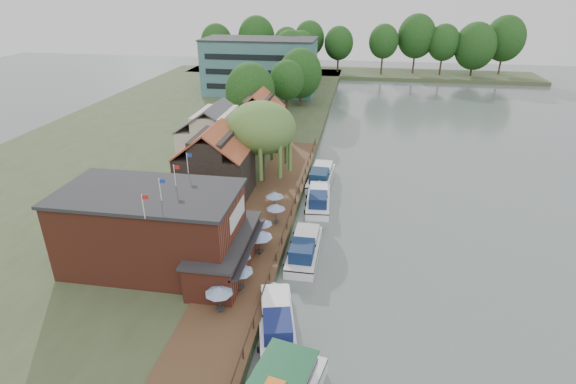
# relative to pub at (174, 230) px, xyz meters

# --- Properties ---
(ground) EXTENTS (260.00, 260.00, 0.00)m
(ground) POSITION_rel_pub_xyz_m (14.00, 1.00, -4.65)
(ground) COLOR #54615D
(ground) RESTS_ON ground
(land_bank) EXTENTS (50.00, 140.00, 1.00)m
(land_bank) POSITION_rel_pub_xyz_m (-16.00, 36.00, -4.15)
(land_bank) COLOR #384728
(land_bank) RESTS_ON ground
(quay_deck) EXTENTS (6.00, 50.00, 0.10)m
(quay_deck) POSITION_rel_pub_xyz_m (6.00, 11.00, -3.60)
(quay_deck) COLOR #47301E
(quay_deck) RESTS_ON land_bank
(quay_rail) EXTENTS (0.20, 49.00, 1.00)m
(quay_rail) POSITION_rel_pub_xyz_m (8.70, 11.50, -3.15)
(quay_rail) COLOR black
(quay_rail) RESTS_ON land_bank
(pub) EXTENTS (20.00, 11.00, 7.30)m
(pub) POSITION_rel_pub_xyz_m (0.00, 0.00, 0.00)
(pub) COLOR maroon
(pub) RESTS_ON land_bank
(hotel_block) EXTENTS (25.40, 12.40, 12.30)m
(hotel_block) POSITION_rel_pub_xyz_m (-8.00, 71.00, 2.50)
(hotel_block) COLOR #38666B
(hotel_block) RESTS_ON land_bank
(cottage_a) EXTENTS (8.60, 7.60, 8.50)m
(cottage_a) POSITION_rel_pub_xyz_m (-1.00, 15.00, 0.60)
(cottage_a) COLOR black
(cottage_a) RESTS_ON land_bank
(cottage_b) EXTENTS (9.60, 8.60, 8.50)m
(cottage_b) POSITION_rel_pub_xyz_m (-4.00, 25.00, 0.60)
(cottage_b) COLOR beige
(cottage_b) RESTS_ON land_bank
(cottage_c) EXTENTS (7.60, 7.60, 8.50)m
(cottage_c) POSITION_rel_pub_xyz_m (0.00, 34.00, 0.60)
(cottage_c) COLOR black
(cottage_c) RESTS_ON land_bank
(willow) EXTENTS (8.60, 8.60, 10.43)m
(willow) POSITION_rel_pub_xyz_m (3.50, 20.00, 1.56)
(willow) COLOR #476B2D
(willow) RESTS_ON land_bank
(umbrella_0) EXTENTS (2.17, 2.17, 2.38)m
(umbrella_0) POSITION_rel_pub_xyz_m (5.77, -5.66, -2.36)
(umbrella_0) COLOR navy
(umbrella_0) RESTS_ON quay_deck
(umbrella_1) EXTENTS (2.26, 2.26, 2.38)m
(umbrella_1) POSITION_rel_pub_xyz_m (6.59, -2.71, -2.36)
(umbrella_1) COLOR #1A4793
(umbrella_1) RESTS_ON quay_deck
(umbrella_2) EXTENTS (2.20, 2.20, 2.38)m
(umbrella_2) POSITION_rel_pub_xyz_m (5.95, -0.60, -2.36)
(umbrella_2) COLOR navy
(umbrella_2) RESTS_ON quay_deck
(umbrella_3) EXTENTS (2.46, 2.46, 2.38)m
(umbrella_3) POSITION_rel_pub_xyz_m (6.97, 2.93, -2.36)
(umbrella_3) COLOR #1A3E94
(umbrella_3) RESTS_ON quay_deck
(umbrella_4) EXTENTS (2.01, 2.01, 2.38)m
(umbrella_4) POSITION_rel_pub_xyz_m (6.69, 5.39, -2.36)
(umbrella_4) COLOR navy
(umbrella_4) RESTS_ON quay_deck
(umbrella_5) EXTENTS (2.03, 2.03, 2.38)m
(umbrella_5) POSITION_rel_pub_xyz_m (7.39, 8.84, -2.36)
(umbrella_5) COLOR navy
(umbrella_5) RESTS_ON quay_deck
(umbrella_6) EXTENTS (2.04, 2.04, 2.38)m
(umbrella_6) POSITION_rel_pub_xyz_m (6.72, 11.72, -2.36)
(umbrella_6) COLOR navy
(umbrella_6) RESTS_ON quay_deck
(cruiser_0) EXTENTS (5.18, 9.85, 2.26)m
(cruiser_0) POSITION_rel_pub_xyz_m (10.11, -5.40, -3.52)
(cruiser_0) COLOR white
(cruiser_0) RESTS_ON ground
(cruiser_1) EXTENTS (3.19, 9.73, 2.35)m
(cruiser_1) POSITION_rel_pub_xyz_m (10.94, 4.95, -3.48)
(cruiser_1) COLOR silver
(cruiser_1) RESTS_ON ground
(cruiser_2) EXTENTS (3.67, 9.65, 2.28)m
(cruiser_2) POSITION_rel_pub_xyz_m (11.17, 16.12, -3.51)
(cruiser_2) COLOR white
(cruiser_2) RESTS_ON ground
(cruiser_3) EXTENTS (3.71, 10.19, 2.44)m
(cruiser_3) POSITION_rel_pub_xyz_m (10.81, 23.06, -3.43)
(cruiser_3) COLOR silver
(cruiser_3) RESTS_ON ground
(swan) EXTENTS (0.44, 0.44, 0.44)m
(swan) POSITION_rel_pub_xyz_m (9.61, -10.55, -4.43)
(swan) COLOR white
(swan) RESTS_ON ground
(bank_tree_0) EXTENTS (8.39, 8.39, 11.51)m
(bank_tree_0) POSITION_rel_pub_xyz_m (-3.25, 42.04, 2.10)
(bank_tree_0) COLOR #143811
(bank_tree_0) RESTS_ON land_bank
(bank_tree_1) EXTENTS (6.30, 6.30, 10.95)m
(bank_tree_1) POSITION_rel_pub_xyz_m (1.79, 49.54, 1.82)
(bank_tree_1) COLOR #143811
(bank_tree_1) RESTS_ON land_bank
(bank_tree_2) EXTENTS (8.76, 8.76, 11.74)m
(bank_tree_2) POSITION_rel_pub_xyz_m (2.82, 60.15, 2.22)
(bank_tree_2) COLOR #143811
(bank_tree_2) RESTS_ON land_bank
(bank_tree_3) EXTENTS (8.56, 8.56, 13.56)m
(bank_tree_3) POSITION_rel_pub_xyz_m (-2.31, 79.12, 3.13)
(bank_tree_3) COLOR #143811
(bank_tree_3) RESTS_ON land_bank
(bank_tree_4) EXTENTS (6.81, 6.81, 10.86)m
(bank_tree_4) POSITION_rel_pub_xyz_m (0.01, 85.85, 1.78)
(bank_tree_4) COLOR #143811
(bank_tree_4) RESTS_ON land_bank
(bank_tree_5) EXTENTS (8.53, 8.53, 12.06)m
(bank_tree_5) POSITION_rel_pub_xyz_m (-1.89, 94.50, 2.38)
(bank_tree_5) COLOR #143811
(bank_tree_5) RESTS_ON land_bank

